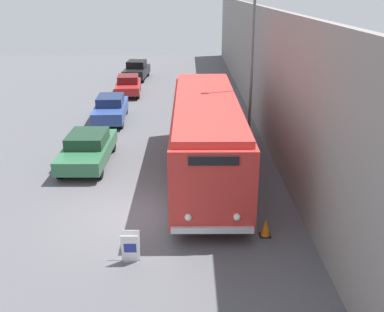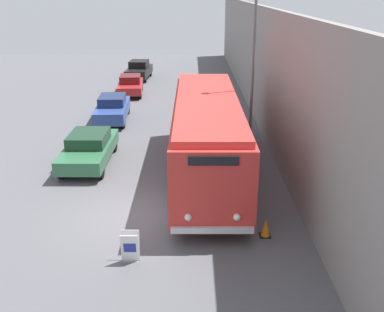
% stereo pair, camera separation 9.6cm
% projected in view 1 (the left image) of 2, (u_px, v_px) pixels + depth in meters
% --- Properties ---
extents(ground_plane, '(80.00, 80.00, 0.00)m').
position_uv_depth(ground_plane, '(138.00, 217.00, 15.66)').
color(ground_plane, '#56565B').
extents(building_wall_right, '(0.30, 60.00, 6.58)m').
position_uv_depth(building_wall_right, '(265.00, 72.00, 23.91)').
color(building_wall_right, gray).
rests_on(building_wall_right, ground_plane).
extents(vintage_bus, '(2.68, 11.54, 3.33)m').
position_uv_depth(vintage_bus, '(206.00, 133.00, 18.59)').
color(vintage_bus, black).
rests_on(vintage_bus, ground_plane).
extents(sign_board, '(0.52, 0.35, 0.93)m').
position_uv_depth(sign_board, '(131.00, 247.00, 13.00)').
color(sign_board, gray).
rests_on(sign_board, ground_plane).
extents(streetlamp, '(0.36, 0.36, 7.71)m').
position_uv_depth(streetlamp, '(252.00, 54.00, 19.06)').
color(streetlamp, '#595E60').
rests_on(streetlamp, ground_plane).
extents(parked_car_near, '(1.94, 4.75, 1.43)m').
position_uv_depth(parked_car_near, '(88.00, 148.00, 20.16)').
color(parked_car_near, black).
rests_on(parked_car_near, ground_plane).
extents(parked_car_mid, '(1.96, 4.61, 1.51)m').
position_uv_depth(parked_car_mid, '(111.00, 108.00, 26.72)').
color(parked_car_mid, black).
rests_on(parked_car_mid, ground_plane).
extents(parked_car_far, '(2.03, 4.31, 1.43)m').
position_uv_depth(parked_car_far, '(128.00, 85.00, 33.37)').
color(parked_car_far, black).
rests_on(parked_car_far, ground_plane).
extents(parked_car_distant, '(2.06, 4.46, 1.59)m').
position_uv_depth(parked_car_distant, '(137.00, 70.00, 39.05)').
color(parked_car_distant, black).
rests_on(parked_car_distant, ground_plane).
extents(traffic_cone, '(0.36, 0.36, 0.63)m').
position_uv_depth(traffic_cone, '(265.00, 227.00, 14.37)').
color(traffic_cone, black).
rests_on(traffic_cone, ground_plane).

